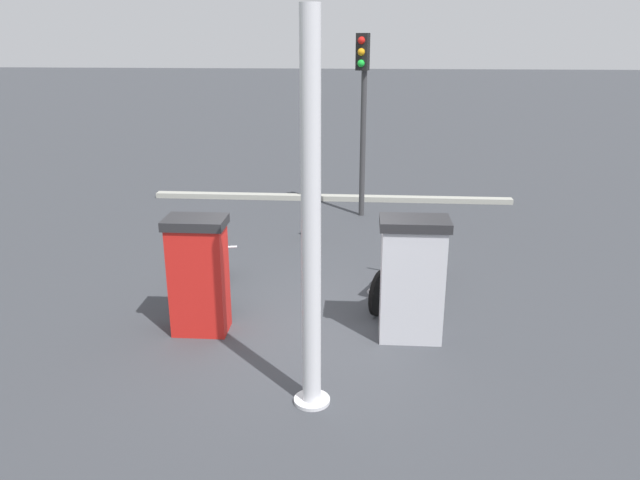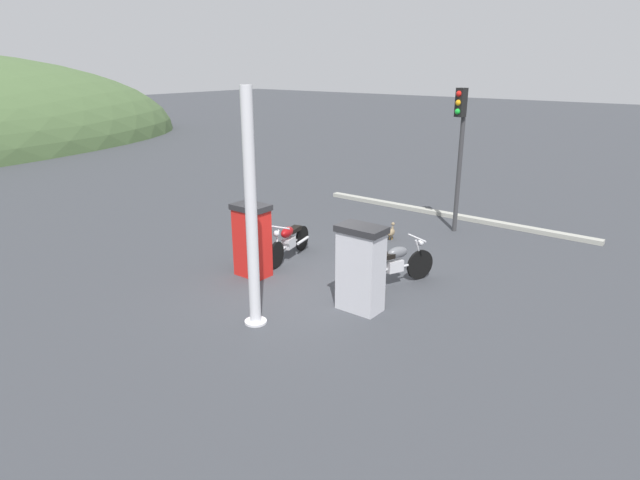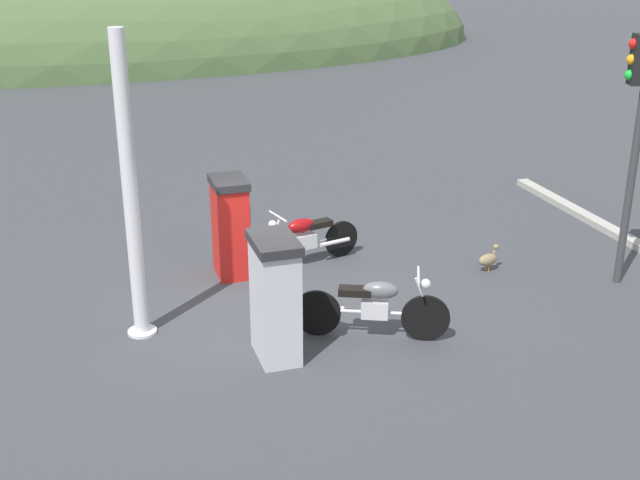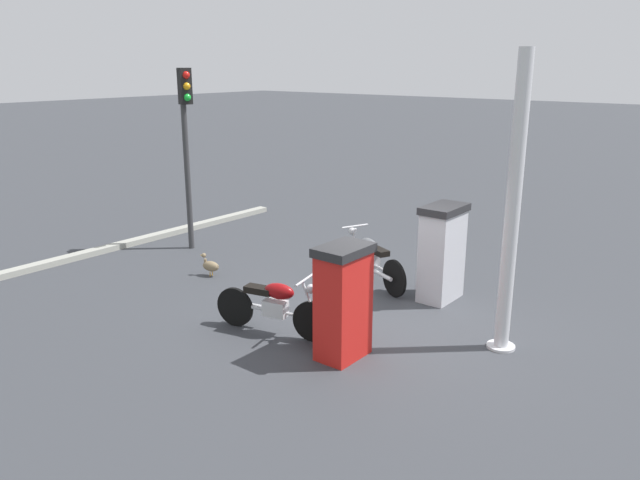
# 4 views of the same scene
# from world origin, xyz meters

# --- Properties ---
(ground_plane) EXTENTS (120.00, 120.00, 0.00)m
(ground_plane) POSITION_xyz_m (0.00, 0.00, 0.00)
(ground_plane) COLOR #383A3F
(fuel_pump_near) EXTENTS (0.59, 0.88, 1.65)m
(fuel_pump_near) POSITION_xyz_m (-0.30, -1.40, 0.84)
(fuel_pump_near) COLOR silver
(fuel_pump_near) RESTS_ON ground
(fuel_pump_far) EXTENTS (0.58, 0.79, 1.60)m
(fuel_pump_far) POSITION_xyz_m (-0.30, 1.40, 0.81)
(fuel_pump_far) COLOR red
(fuel_pump_far) RESTS_ON ground
(motorcycle_near_pump) EXTENTS (1.97, 0.97, 0.97)m
(motorcycle_near_pump) POSITION_xyz_m (1.08, -1.30, 0.48)
(motorcycle_near_pump) COLOR black
(motorcycle_near_pump) RESTS_ON ground
(motorcycle_far_pump) EXTENTS (1.89, 0.66, 0.95)m
(motorcycle_far_pump) POSITION_xyz_m (0.94, 1.43, 0.47)
(motorcycle_far_pump) COLOR black
(motorcycle_far_pump) RESTS_ON ground
(wandering_duck) EXTENTS (0.43, 0.25, 0.44)m
(wandering_duck) POSITION_xyz_m (3.67, 0.27, 0.21)
(wandering_duck) COLOR #847051
(wandering_duck) RESTS_ON ground
(roadside_traffic_light) EXTENTS (0.40, 0.29, 3.82)m
(roadside_traffic_light) POSITION_xyz_m (5.34, -0.70, 2.60)
(roadside_traffic_light) COLOR #38383A
(roadside_traffic_light) RESTS_ON ground
(canopy_support_pole) EXTENTS (0.40, 0.40, 4.11)m
(canopy_support_pole) POSITION_xyz_m (-1.91, -0.23, 1.98)
(canopy_support_pole) COLOR silver
(canopy_support_pole) RESTS_ON ground
(road_edge_kerb) EXTENTS (0.27, 8.52, 0.12)m
(road_edge_kerb) POSITION_xyz_m (6.62, 0.00, 0.06)
(road_edge_kerb) COLOR #9E9E93
(road_edge_kerb) RESTS_ON ground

